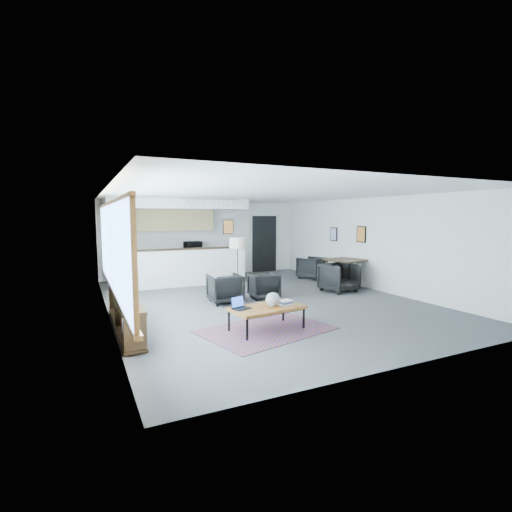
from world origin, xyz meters
name	(u,v)px	position (x,y,z in m)	size (l,w,h in m)	color
room	(261,248)	(0.00, 0.00, 1.30)	(7.02, 9.02, 2.62)	#49494B
window	(112,250)	(-3.46, -0.90, 1.46)	(0.10, 5.95, 1.66)	#8CBFFF
console	(125,312)	(-3.30, -1.05, 0.33)	(0.35, 3.00, 0.80)	black
kitchenette	(176,238)	(-1.20, 3.71, 1.38)	(4.20, 1.96, 2.60)	white
doorway	(264,243)	(2.30, 4.42, 1.07)	(1.10, 0.12, 2.15)	black
track_light	(209,200)	(-0.59, 2.20, 2.53)	(1.60, 0.07, 0.15)	silver
wall_art_lower	(361,234)	(3.47, 0.40, 1.55)	(0.03, 0.38, 0.48)	black
wall_art_upper	(334,234)	(3.47, 1.70, 1.50)	(0.03, 0.34, 0.44)	black
kilim_rug	(267,330)	(-0.98, -2.21, 0.01)	(2.58, 2.04, 0.01)	#502F3F
coffee_table	(267,309)	(-0.98, -2.21, 0.40)	(1.42, 0.89, 0.44)	brown
laptop	(239,305)	(-1.48, -2.11, 0.50)	(0.36, 0.33, 0.21)	black
ceramic_pot	(273,300)	(-0.89, -2.27, 0.57)	(0.26, 0.26, 0.26)	gray
book_stack	(285,302)	(-0.60, -2.21, 0.48)	(0.33, 0.29, 0.09)	silver
coaster	(277,308)	(-0.85, -2.37, 0.44)	(0.12, 0.12, 0.01)	#E5590C
armchair_left	(225,287)	(-0.89, 0.16, 0.38)	(0.74, 0.69, 0.76)	black
armchair_right	(264,284)	(0.19, 0.23, 0.35)	(0.69, 0.64, 0.71)	black
floor_lamp	(237,245)	(-0.14, 1.17, 1.30)	(0.48, 0.48, 1.50)	black
dining_table	(346,262)	(3.00, 0.48, 0.76)	(1.19, 1.19, 0.83)	black
dining_chair_near	(339,278)	(2.42, 0.05, 0.37)	(0.72, 0.67, 0.74)	black
dining_chair_far	(312,268)	(3.00, 2.23, 0.34)	(0.66, 0.62, 0.68)	black
microwave	(193,245)	(-0.52, 4.15, 1.12)	(0.55, 0.30, 0.37)	black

